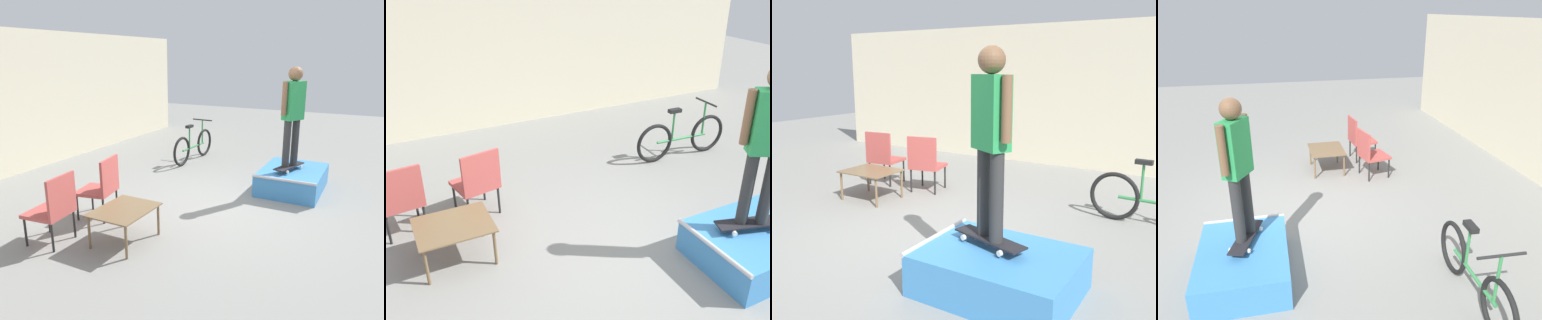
# 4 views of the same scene
# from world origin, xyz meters

# --- Properties ---
(ground_plane) EXTENTS (24.00, 24.00, 0.00)m
(ground_plane) POSITION_xyz_m (0.00, 0.00, 0.00)
(ground_plane) COLOR gray
(skate_ramp_box) EXTENTS (1.47, 1.09, 0.43)m
(skate_ramp_box) POSITION_xyz_m (1.43, -0.87, 0.20)
(skate_ramp_box) COLOR #3D84C6
(skate_ramp_box) RESTS_ON ground_plane
(skateboard_on_ramp) EXTENTS (0.81, 0.42, 0.07)m
(skateboard_on_ramp) POSITION_xyz_m (1.29, -0.82, 0.49)
(skateboard_on_ramp) COLOR black
(skateboard_on_ramp) RESTS_ON skate_ramp_box
(person_skater) EXTENTS (0.51, 0.36, 1.77)m
(person_skater) POSITION_xyz_m (1.29, -0.82, 1.55)
(person_skater) COLOR #2D2D2D
(person_skater) RESTS_ON skateboard_on_ramp
(coffee_table) EXTENTS (0.84, 0.69, 0.47)m
(coffee_table) POSITION_xyz_m (-1.68, 0.68, 0.42)
(coffee_table) COLOR brown
(coffee_table) RESTS_ON ground_plane
(patio_chair_left) EXTENTS (0.57, 0.57, 0.97)m
(patio_chair_left) POSITION_xyz_m (-2.14, 1.48, 0.53)
(patio_chair_left) COLOR black
(patio_chair_left) RESTS_ON ground_plane
(patio_chair_right) EXTENTS (0.61, 0.61, 0.97)m
(patio_chair_right) POSITION_xyz_m (-1.18, 1.48, 0.53)
(patio_chair_right) COLOR black
(patio_chair_right) RESTS_ON ground_plane
(bicycle) EXTENTS (1.77, 0.52, 0.94)m
(bicycle) POSITION_xyz_m (2.42, 1.73, 0.36)
(bicycle) COLOR black
(bicycle) RESTS_ON ground_plane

